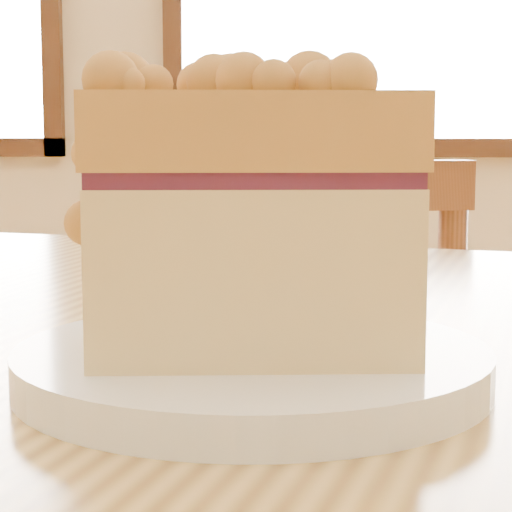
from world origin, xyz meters
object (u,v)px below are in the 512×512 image
(plate, at_px, (252,368))
(cafe_chair_main, at_px, (294,480))
(cafe_table_main, at_px, (12,504))
(cake_slice, at_px, (251,205))

(plate, bearing_deg, cafe_chair_main, 89.39)
(cafe_table_main, distance_m, cafe_chair_main, 0.76)
(cafe_table_main, relative_size, cafe_chair_main, 1.79)
(cafe_chair_main, height_order, plate, cafe_chair_main)
(plate, height_order, cake_slice, cake_slice)
(cafe_chair_main, xyz_separation_m, cake_slice, (-0.01, -0.79, 0.41))
(cake_slice, bearing_deg, cafe_table_main, 141.88)
(cafe_table_main, xyz_separation_m, plate, (0.13, -0.09, 0.10))
(cafe_chair_main, distance_m, cake_slice, 0.89)
(cafe_chair_main, bearing_deg, plate, 78.42)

